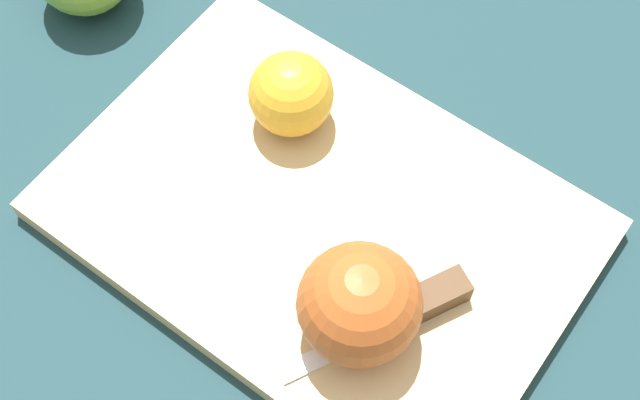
# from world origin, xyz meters

# --- Properties ---
(ground_plane) EXTENTS (4.00, 4.00, 0.00)m
(ground_plane) POSITION_xyz_m (0.00, 0.00, 0.00)
(ground_plane) COLOR #193338
(cutting_board) EXTENTS (0.43, 0.33, 0.02)m
(cutting_board) POSITION_xyz_m (0.00, 0.00, 0.01)
(cutting_board) COLOR tan
(cutting_board) RESTS_ON ground_plane
(apple_half_left) EXTENTS (0.07, 0.07, 0.07)m
(apple_half_left) POSITION_xyz_m (-0.08, 0.05, 0.06)
(apple_half_left) COLOR gold
(apple_half_left) RESTS_ON cutting_board
(apple_half_right) EXTENTS (0.09, 0.09, 0.09)m
(apple_half_right) POSITION_xyz_m (0.08, -0.05, 0.07)
(apple_half_right) COLOR #AD4C1E
(apple_half_right) RESTS_ON cutting_board
(knife) EXTENTS (0.07, 0.14, 0.02)m
(knife) POSITION_xyz_m (0.11, -0.01, 0.03)
(knife) COLOR silver
(knife) RESTS_ON cutting_board
(apple_slice) EXTENTS (0.07, 0.07, 0.01)m
(apple_slice) POSITION_xyz_m (0.04, -0.01, 0.02)
(apple_slice) COLOR #EFE5C6
(apple_slice) RESTS_ON cutting_board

